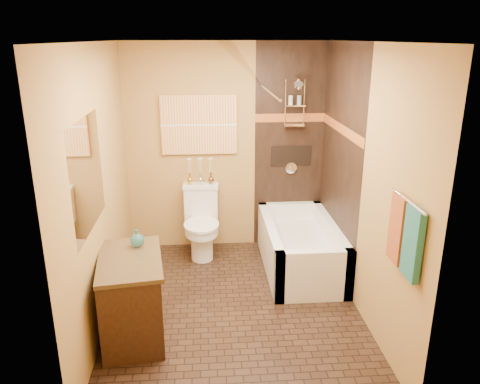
{
  "coord_description": "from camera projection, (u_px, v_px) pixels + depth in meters",
  "views": [
    {
      "loc": [
        -0.26,
        -4.03,
        2.54
      ],
      "look_at": [
        0.08,
        0.4,
        1.06
      ],
      "focal_mm": 35.0,
      "sensor_mm": 36.0,
      "label": 1
    }
  ],
  "objects": [
    {
      "name": "mosaic_band_back",
      "position": [
        291.0,
        118.0,
        5.58
      ],
      "size": [
        0.85,
        0.01,
        0.1
      ],
      "primitive_type": "cube",
      "color": "#953A1B",
      "rests_on": "alcove_tile_back"
    },
    {
      "name": "floor",
      "position": [
        235.0,
        306.0,
        4.63
      ],
      "size": [
        3.0,
        3.0,
        0.0
      ],
      "primitive_type": "plane",
      "color": "black",
      "rests_on": "ground"
    },
    {
      "name": "sunset_painting",
      "position": [
        199.0,
        125.0,
        5.51
      ],
      "size": [
        0.9,
        0.04,
        0.7
      ],
      "primitive_type": "cube",
      "color": "orange",
      "rests_on": "wall_back"
    },
    {
      "name": "towel_teal",
      "position": [
        413.0,
        244.0,
        3.23
      ],
      "size": [
        0.05,
        0.22,
        0.52
      ],
      "primitive_type": "cube",
      "color": "#1B5A4F",
      "rests_on": "towel_bar"
    },
    {
      "name": "curtain_rod",
      "position": [
        268.0,
        91.0,
        4.73
      ],
      "size": [
        0.03,
        1.55,
        0.03
      ],
      "primitive_type": "cylinder",
      "rotation": [
        1.57,
        0.0,
        0.0
      ],
      "color": "silver",
      "rests_on": "wall_back"
    },
    {
      "name": "wall_front",
      "position": [
        250.0,
        262.0,
        2.82
      ],
      "size": [
        2.4,
        0.02,
        2.5
      ],
      "primitive_type": "cube",
      "color": "#AD7A43",
      "rests_on": "floor"
    },
    {
      "name": "wall_right",
      "position": [
        363.0,
        183.0,
        4.33
      ],
      "size": [
        0.02,
        3.0,
        2.5
      ],
      "primitive_type": "cube",
      "color": "#AD7A43",
      "rests_on": "floor"
    },
    {
      "name": "vanity_mirror",
      "position": [
        87.0,
        175.0,
        3.69
      ],
      "size": [
        0.01,
        1.0,
        0.9
      ],
      "primitive_type": "cube",
      "color": "white",
      "rests_on": "wall_left"
    },
    {
      "name": "shower_fixtures",
      "position": [
        294.0,
        115.0,
        5.47
      ],
      "size": [
        0.24,
        0.33,
        1.16
      ],
      "color": "silver",
      "rests_on": "floor"
    },
    {
      "name": "bathtub",
      "position": [
        300.0,
        251.0,
        5.33
      ],
      "size": [
        0.8,
        1.5,
        0.55
      ],
      "color": "white",
      "rests_on": "floor"
    },
    {
      "name": "ceiling",
      "position": [
        233.0,
        42.0,
        3.84
      ],
      "size": [
        3.0,
        3.0,
        0.0
      ],
      "primitive_type": "plane",
      "color": "silver",
      "rests_on": "wall_back"
    },
    {
      "name": "bud_vases",
      "position": [
        200.0,
        171.0,
        5.6
      ],
      "size": [
        0.32,
        0.07,
        0.32
      ],
      "color": "gold",
      "rests_on": "toilet"
    },
    {
      "name": "mosaic_band_right",
      "position": [
        341.0,
        129.0,
        4.92
      ],
      "size": [
        0.01,
        1.5,
        0.1
      ],
      "primitive_type": "cube",
      "color": "#953A1B",
      "rests_on": "alcove_tile_right"
    },
    {
      "name": "alcove_niche",
      "position": [
        291.0,
        156.0,
        5.73
      ],
      "size": [
        0.5,
        0.01,
        0.25
      ],
      "primitive_type": "cube",
      "color": "black",
      "rests_on": "alcove_tile_back"
    },
    {
      "name": "toilet",
      "position": [
        202.0,
        222.0,
        5.61
      ],
      "size": [
        0.44,
        0.64,
        0.84
      ],
      "rotation": [
        0.0,
        0.0,
        -0.05
      ],
      "color": "white",
      "rests_on": "floor"
    },
    {
      "name": "wall_back",
      "position": [
        226.0,
        149.0,
        5.66
      ],
      "size": [
        2.4,
        0.02,
        2.5
      ],
      "primitive_type": "cube",
      "color": "#AD7A43",
      "rests_on": "floor"
    },
    {
      "name": "vanity",
      "position": [
        132.0,
        298.0,
        4.06
      ],
      "size": [
        0.64,
        0.93,
        0.76
      ],
      "rotation": [
        0.0,
        0.0,
        0.14
      ],
      "color": "black",
      "rests_on": "floor"
    },
    {
      "name": "towel_bar",
      "position": [
        408.0,
        201.0,
        3.27
      ],
      "size": [
        0.02,
        0.55,
        0.02
      ],
      "primitive_type": "cylinder",
      "rotation": [
        1.57,
        0.0,
        0.0
      ],
      "color": "silver",
      "rests_on": "wall_right"
    },
    {
      "name": "towel_rust",
      "position": [
        398.0,
        229.0,
        3.47
      ],
      "size": [
        0.05,
        0.22,
        0.52
      ],
      "primitive_type": "cube",
      "color": "brown",
      "rests_on": "towel_bar"
    },
    {
      "name": "alcove_tile_right",
      "position": [
        339.0,
        163.0,
        5.03
      ],
      "size": [
        0.01,
        1.5,
        2.5
      ],
      "primitive_type": "cube",
      "color": "black",
      "rests_on": "wall_right"
    },
    {
      "name": "alcove_tile_back",
      "position": [
        289.0,
        148.0,
        5.7
      ],
      "size": [
        0.85,
        0.01,
        2.5
      ],
      "primitive_type": "cube",
      "color": "black",
      "rests_on": "wall_back"
    },
    {
      "name": "teal_bottle",
      "position": [
        137.0,
        238.0,
        4.14
      ],
      "size": [
        0.15,
        0.15,
        0.19
      ],
      "primitive_type": null,
      "rotation": [
        0.0,
        0.0,
        -0.26
      ],
      "color": "#246C6B",
      "rests_on": "vanity"
    },
    {
      "name": "wall_left",
      "position": [
        99.0,
        189.0,
        4.15
      ],
      "size": [
        0.02,
        3.0,
        2.5
      ],
      "primitive_type": "cube",
      "color": "#AD7A43",
      "rests_on": "floor"
    }
  ]
}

